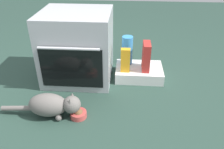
# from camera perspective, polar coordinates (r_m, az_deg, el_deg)

# --- Properties ---
(ground) EXTENTS (8.00, 8.00, 0.00)m
(ground) POSITION_cam_1_polar(r_m,az_deg,el_deg) (2.04, -11.57, -7.12)
(ground) COLOR #284238
(oven) EXTENTS (0.66, 0.64, 0.68)m
(oven) POSITION_cam_1_polar(r_m,az_deg,el_deg) (2.26, -8.68, 7.02)
(oven) COLOR #B7BABF
(oven) RESTS_ON ground
(pantry_cabinet) EXTENTS (0.48, 0.35, 0.11)m
(pantry_cabinet) POSITION_cam_1_polar(r_m,az_deg,el_deg) (2.37, 6.80, 0.63)
(pantry_cabinet) COLOR white
(pantry_cabinet) RESTS_ON ground
(food_bowl) EXTENTS (0.13, 0.13, 0.08)m
(food_bowl) POSITION_cam_1_polar(r_m,az_deg,el_deg) (1.87, -8.46, -9.80)
(food_bowl) COLOR #C64C47
(food_bowl) RESTS_ON ground
(cat) EXTENTS (0.66, 0.19, 0.21)m
(cat) POSITION_cam_1_polar(r_m,az_deg,el_deg) (1.87, -14.84, -7.43)
(cat) COLOR slate
(cat) RESTS_ON ground
(cereal_box) EXTENTS (0.07, 0.18, 0.28)m
(cereal_box) POSITION_cam_1_polar(r_m,az_deg,el_deg) (2.25, 8.60, 4.52)
(cereal_box) COLOR #B72D28
(cereal_box) RESTS_ON pantry_cabinet
(water_bottle) EXTENTS (0.11, 0.11, 0.30)m
(water_bottle) POSITION_cam_1_polar(r_m,az_deg,el_deg) (2.34, 3.85, 6.08)
(water_bottle) COLOR #388CD1
(water_bottle) RESTS_ON pantry_cabinet
(juice_carton) EXTENTS (0.09, 0.06, 0.24)m
(juice_carton) POSITION_cam_1_polar(r_m,az_deg,el_deg) (2.20, 3.39, 3.58)
(juice_carton) COLOR orange
(juice_carton) RESTS_ON pantry_cabinet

